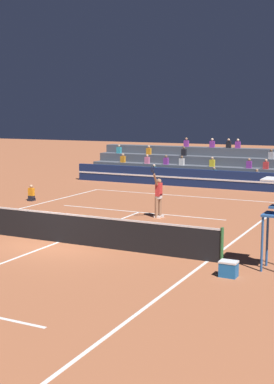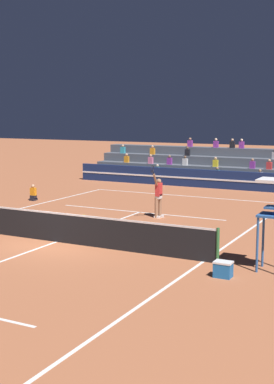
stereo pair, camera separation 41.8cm
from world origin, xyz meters
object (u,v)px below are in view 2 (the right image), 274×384
tennis_player (158,195)px  tennis_ball (84,215)px  umpire_chair (273,212)px  ball_kid_courtside (33,194)px  equipment_cooler (223,269)px

tennis_player → tennis_ball: size_ratio=35.42×
umpire_chair → ball_kid_courtside: (-13.99, 6.84, -1.39)m
equipment_cooler → tennis_ball: bearing=145.6°
tennis_player → equipment_cooler: 8.67m
tennis_player → equipment_cooler: size_ratio=4.82×
umpire_chair → tennis_player: (-6.24, 5.65, -0.73)m
tennis_ball → equipment_cooler: size_ratio=0.14×
tennis_ball → tennis_player: bearing=21.3°
tennis_player → equipment_cooler: bearing=-52.8°
tennis_player → tennis_ball: bearing=-158.7°
umpire_chair → tennis_player: size_ratio=1.11×
tennis_player → ball_kid_courtside: bearing=171.3°
tennis_ball → equipment_cooler: 10.05m
tennis_ball → equipment_cooler: bearing=-34.4°
ball_kid_courtside → tennis_player: 7.86m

